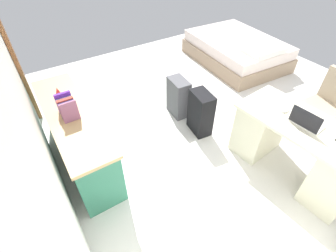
% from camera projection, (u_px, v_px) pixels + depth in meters
% --- Properties ---
extents(ground_plane, '(5.76, 5.76, 0.00)m').
position_uv_depth(ground_plane, '(213.00, 114.00, 3.90)').
color(ground_plane, silver).
extents(wall_back, '(4.65, 0.10, 2.56)m').
position_uv_depth(wall_back, '(14.00, 92.00, 2.09)').
color(wall_back, silver).
rests_on(wall_back, ground_plane).
extents(door_wooden, '(0.88, 0.05, 2.04)m').
position_uv_depth(door_wooden, '(9.00, 44.00, 3.41)').
color(door_wooden, brown).
rests_on(door_wooden, ground_plane).
extents(desk, '(1.49, 0.78, 0.74)m').
position_uv_depth(desk, '(296.00, 148.00, 2.83)').
color(desk, beige).
rests_on(desk, ground_plane).
extents(office_chair, '(0.52, 0.52, 0.94)m').
position_uv_depth(office_chair, '(323.00, 110.00, 3.29)').
color(office_chair, black).
rests_on(office_chair, ground_plane).
extents(credenza, '(1.80, 0.48, 0.73)m').
position_uv_depth(credenza, '(77.00, 136.00, 2.99)').
color(credenza, '#2D7056').
rests_on(credenza, ground_plane).
extents(bed, '(1.99, 1.52, 0.58)m').
position_uv_depth(bed, '(236.00, 50.00, 5.04)').
color(bed, gray).
rests_on(bed, ground_plane).
extents(suitcase_black, '(0.39, 0.27, 0.63)m').
position_uv_depth(suitcase_black, '(201.00, 113.00, 3.41)').
color(suitcase_black, black).
rests_on(suitcase_black, ground_plane).
extents(suitcase_spare_grey, '(0.38, 0.25, 0.59)m').
position_uv_depth(suitcase_spare_grey, '(178.00, 97.00, 3.72)').
color(suitcase_spare_grey, '#4C4C51').
rests_on(suitcase_spare_grey, ground_plane).
extents(laptop, '(0.33, 0.25, 0.21)m').
position_uv_depth(laptop, '(306.00, 122.00, 2.56)').
color(laptop, silver).
rests_on(laptop, desk).
extents(computer_mouse, '(0.07, 0.10, 0.03)m').
position_uv_depth(computer_mouse, '(285.00, 110.00, 2.75)').
color(computer_mouse, white).
rests_on(computer_mouse, desk).
extents(book_row, '(0.27, 0.17, 0.24)m').
position_uv_depth(book_row, '(67.00, 107.00, 2.66)').
color(book_row, '#865071').
rests_on(book_row, credenza).
extents(figurine_small, '(0.08, 0.08, 0.11)m').
position_uv_depth(figurine_small, '(58.00, 92.00, 2.97)').
color(figurine_small, red).
rests_on(figurine_small, credenza).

